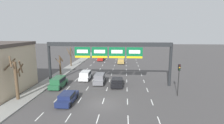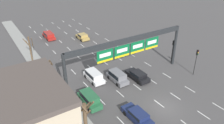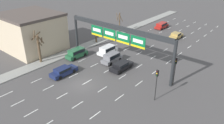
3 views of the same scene
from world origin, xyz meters
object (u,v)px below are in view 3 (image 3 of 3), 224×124
(suv_red, at_px, (162,25))
(suv_green, at_px, (77,53))
(sign_gantry, at_px, (117,34))
(car_gold, at_px, (176,35))
(car_black, at_px, (121,66))
(tree_bare_second, at_px, (96,33))
(traffic_light_mid_block, at_px, (175,66))
(suv_white, at_px, (108,50))
(tree_bare_closest, at_px, (39,46))
(traffic_light_near_gantry, at_px, (157,79))
(suv_grey, at_px, (112,57))
(car_navy, at_px, (63,71))
(tree_bare_third, at_px, (119,21))

(suv_red, bearing_deg, suv_green, -96.98)
(sign_gantry, xyz_separation_m, car_gold, (1.76, 20.81, -5.41))
(car_black, height_order, tree_bare_second, tree_bare_second)
(car_gold, bearing_deg, suv_red, 142.96)
(traffic_light_mid_block, bearing_deg, car_gold, 114.13)
(car_black, relative_size, suv_white, 1.03)
(car_black, bearing_deg, suv_green, -170.95)
(suv_white, relative_size, tree_bare_closest, 0.74)
(sign_gantry, relative_size, traffic_light_near_gantry, 4.62)
(suv_green, xyz_separation_m, traffic_light_near_gantry, (19.08, -2.59, 2.39))
(suv_grey, relative_size, car_navy, 0.91)
(sign_gantry, distance_m, suv_green, 10.09)
(suv_grey, xyz_separation_m, traffic_light_mid_block, (12.54, -0.06, 2.29))
(suv_white, bearing_deg, traffic_light_near_gantry, -26.69)
(sign_gantry, xyz_separation_m, traffic_light_near_gantry, (10.72, -4.86, -2.79))
(suv_grey, relative_size, traffic_light_mid_block, 0.96)
(car_black, xyz_separation_m, suv_red, (-6.47, 26.54, 0.12))
(suv_grey, relative_size, tree_bare_second, 1.02)
(car_navy, bearing_deg, tree_bare_third, 106.18)
(traffic_light_mid_block, bearing_deg, suv_white, 171.20)
(car_gold, xyz_separation_m, tree_bare_second, (-12.84, -14.74, 1.58))
(suv_red, height_order, tree_bare_second, tree_bare_second)
(tree_bare_second, bearing_deg, suv_red, 72.68)
(tree_bare_closest, xyz_separation_m, tree_bare_second, (0.74, 14.20, -0.97))
(suv_green, height_order, car_black, suv_green)
(car_navy, distance_m, traffic_light_mid_block, 18.16)
(suv_red, distance_m, tree_bare_third, 12.54)
(tree_bare_closest, bearing_deg, tree_bare_second, 87.02)
(sign_gantry, height_order, car_navy, sign_gantry)
(car_navy, xyz_separation_m, tree_bare_third, (-6.96, 23.98, 2.16))
(suv_grey, bearing_deg, tree_bare_closest, -139.25)
(suv_red, distance_m, car_gold, 8.36)
(car_gold, relative_size, traffic_light_near_gantry, 0.83)
(sign_gantry, relative_size, suv_red, 4.59)
(traffic_light_near_gantry, relative_size, tree_bare_second, 1.10)
(car_navy, height_order, suv_white, suv_white)
(suv_red, bearing_deg, suv_white, -89.80)
(car_navy, xyz_separation_m, tree_bare_second, (-6.37, 14.56, 1.58))
(suv_green, bearing_deg, suv_white, 56.06)
(suv_green, distance_m, suv_red, 28.33)
(suv_green, xyz_separation_m, car_navy, (3.64, -6.22, -0.23))
(car_gold, xyz_separation_m, tree_bare_third, (-13.43, -5.33, 2.16))
(car_black, bearing_deg, suv_red, 103.71)
(traffic_light_near_gantry, bearing_deg, traffic_light_mid_block, 88.75)
(sign_gantry, distance_m, traffic_light_near_gantry, 12.10)
(car_black, xyz_separation_m, suv_white, (-6.39, 3.66, 0.18))
(car_navy, distance_m, car_gold, 30.01)
(car_black, xyz_separation_m, traffic_light_near_gantry, (9.17, -4.17, 2.64))
(sign_gantry, distance_m, suv_red, 26.84)
(suv_grey, bearing_deg, sign_gantry, -19.32)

